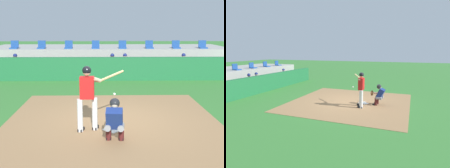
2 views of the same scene
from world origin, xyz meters
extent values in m
plane|color=#387A33|center=(0.00, 0.00, 0.00)|extent=(80.00, 80.00, 0.00)
cube|color=#9E754C|center=(0.00, 0.00, 0.01)|extent=(6.40, 6.40, 0.01)
cube|color=white|center=(0.00, -0.80, 0.02)|extent=(0.62, 0.62, 0.02)
cylinder|color=silver|center=(-0.90, -0.91, 0.46)|extent=(0.15, 0.15, 0.92)
cylinder|color=silver|center=(-0.50, -0.77, 0.46)|extent=(0.15, 0.15, 0.92)
cube|color=red|center=(-0.70, -0.84, 1.22)|extent=(0.38, 0.25, 0.60)
sphere|color=beige|center=(-0.70, -0.84, 1.65)|extent=(0.21, 0.21, 0.21)
sphere|color=black|center=(-0.70, -0.84, 1.68)|extent=(0.24, 0.24, 0.24)
cylinder|color=beige|center=(-0.62, -0.77, 1.43)|extent=(0.57, 0.14, 0.18)
cylinder|color=beige|center=(-0.43, -0.82, 1.43)|extent=(0.25, 0.24, 0.17)
cylinder|color=tan|center=(-0.02, -0.48, 1.48)|extent=(0.69, 0.59, 0.24)
cube|color=black|center=(-0.88, -0.85, 0.04)|extent=(0.18, 0.28, 0.09)
cube|color=black|center=(-0.49, -0.71, 0.04)|extent=(0.18, 0.28, 0.09)
cylinder|color=gray|center=(-0.14, -1.65, 0.42)|extent=(0.19, 0.33, 0.16)
cylinder|color=#4C1919|center=(-0.13, -1.50, 0.21)|extent=(0.14, 0.14, 0.42)
cube|color=black|center=(-0.12, -1.44, 0.04)|extent=(0.13, 0.25, 0.08)
cylinder|color=gray|center=(0.17, -1.68, 0.42)|extent=(0.19, 0.33, 0.16)
cylinder|color=#4C1919|center=(0.19, -1.53, 0.21)|extent=(0.14, 0.14, 0.42)
cube|color=black|center=(0.19, -1.47, 0.04)|extent=(0.13, 0.25, 0.08)
cube|color=navy|center=(0.01, -1.72, 0.64)|extent=(0.44, 0.47, 0.57)
cube|color=#2D2D33|center=(0.02, -1.60, 0.64)|extent=(0.40, 0.29, 0.45)
sphere|color=beige|center=(0.02, -1.64, 0.98)|extent=(0.21, 0.21, 0.21)
sphere|color=#232328|center=(0.02, -1.62, 1.00)|extent=(0.25, 0.25, 0.25)
cylinder|color=beige|center=(-0.01, -1.49, 0.64)|extent=(0.14, 0.46, 0.10)
ellipsoid|color=brown|center=(-0.03, -1.26, 0.64)|extent=(0.29, 0.15, 0.30)
sphere|color=white|center=(0.06, -0.17, 0.88)|extent=(0.07, 0.07, 0.07)
cube|color=#1E6638|center=(0.00, 6.50, 0.60)|extent=(13.00, 0.30, 1.20)
cube|color=olive|center=(0.00, 7.50, 0.23)|extent=(11.80, 0.44, 0.45)
cylinder|color=#939399|center=(-5.22, 7.25, 0.49)|extent=(0.15, 0.40, 0.15)
cylinder|color=#939399|center=(-5.22, 7.05, 0.23)|extent=(0.13, 0.13, 0.45)
cube|color=maroon|center=(-5.22, 7.00, 0.04)|extent=(0.11, 0.24, 0.08)
cylinder|color=#939399|center=(-4.96, 7.25, 0.49)|extent=(0.15, 0.40, 0.15)
cylinder|color=#939399|center=(-4.96, 7.05, 0.23)|extent=(0.13, 0.13, 0.45)
cube|color=maroon|center=(-4.96, 7.00, 0.04)|extent=(0.11, 0.24, 0.08)
cube|color=navy|center=(-5.09, 7.47, 0.76)|extent=(0.36, 0.22, 0.54)
sphere|color=brown|center=(-5.09, 7.47, 1.15)|extent=(0.20, 0.20, 0.20)
sphere|color=navy|center=(-5.09, 7.47, 1.19)|extent=(0.22, 0.22, 0.22)
cylinder|color=brown|center=(-5.29, 7.33, 0.65)|extent=(0.09, 0.41, 0.22)
cylinder|color=brown|center=(-4.89, 7.33, 0.65)|extent=(0.09, 0.41, 0.22)
cylinder|color=#939399|center=(0.03, 7.25, 0.49)|extent=(0.15, 0.40, 0.15)
cylinder|color=#939399|center=(0.03, 7.05, 0.23)|extent=(0.13, 0.13, 0.45)
cube|color=maroon|center=(0.03, 7.00, 0.04)|extent=(0.11, 0.24, 0.08)
cylinder|color=#939399|center=(0.29, 7.25, 0.49)|extent=(0.15, 0.40, 0.15)
cylinder|color=#939399|center=(0.29, 7.05, 0.23)|extent=(0.13, 0.13, 0.45)
cube|color=maroon|center=(0.29, 7.00, 0.04)|extent=(0.11, 0.24, 0.08)
cube|color=navy|center=(0.16, 7.47, 0.76)|extent=(0.36, 0.22, 0.54)
sphere|color=brown|center=(0.16, 7.47, 1.15)|extent=(0.20, 0.20, 0.20)
sphere|color=navy|center=(0.16, 7.47, 1.19)|extent=(0.22, 0.22, 0.22)
cylinder|color=brown|center=(-0.04, 7.33, 0.65)|extent=(0.09, 0.41, 0.22)
cylinder|color=brown|center=(0.36, 7.33, 0.65)|extent=(0.09, 0.41, 0.22)
cylinder|color=#939399|center=(0.71, 7.25, 0.49)|extent=(0.15, 0.40, 0.15)
cylinder|color=#939399|center=(0.71, 7.05, 0.23)|extent=(0.13, 0.13, 0.45)
cube|color=maroon|center=(0.71, 7.00, 0.04)|extent=(0.11, 0.24, 0.08)
cylinder|color=#939399|center=(0.97, 7.25, 0.49)|extent=(0.15, 0.40, 0.15)
cylinder|color=#939399|center=(0.97, 7.05, 0.23)|extent=(0.13, 0.13, 0.45)
cube|color=maroon|center=(0.97, 7.00, 0.04)|extent=(0.11, 0.24, 0.08)
cube|color=navy|center=(0.84, 7.47, 0.76)|extent=(0.36, 0.22, 0.54)
sphere|color=beige|center=(0.84, 7.47, 1.15)|extent=(0.20, 0.20, 0.20)
sphere|color=navy|center=(0.84, 7.47, 1.19)|extent=(0.22, 0.22, 0.22)
cylinder|color=beige|center=(0.64, 7.33, 0.65)|extent=(0.09, 0.41, 0.22)
cylinder|color=beige|center=(1.04, 7.33, 0.65)|extent=(0.09, 0.41, 0.22)
cylinder|color=#939399|center=(3.92, 7.25, 0.49)|extent=(0.15, 0.40, 0.15)
cylinder|color=#939399|center=(3.92, 7.05, 0.23)|extent=(0.13, 0.13, 0.45)
cube|color=maroon|center=(3.92, 7.00, 0.04)|extent=(0.11, 0.24, 0.08)
cylinder|color=#939399|center=(4.18, 7.25, 0.49)|extent=(0.15, 0.40, 0.15)
cylinder|color=#939399|center=(4.18, 7.05, 0.23)|extent=(0.13, 0.13, 0.45)
cube|color=maroon|center=(4.18, 7.00, 0.04)|extent=(0.11, 0.24, 0.08)
cube|color=navy|center=(4.05, 7.47, 0.76)|extent=(0.36, 0.22, 0.54)
sphere|color=beige|center=(4.05, 7.47, 1.15)|extent=(0.20, 0.20, 0.20)
sphere|color=navy|center=(4.05, 7.47, 1.19)|extent=(0.22, 0.22, 0.22)
cylinder|color=beige|center=(3.85, 7.33, 0.65)|extent=(0.09, 0.41, 0.22)
cylinder|color=beige|center=(4.25, 7.33, 0.65)|extent=(0.09, 0.41, 0.22)
cube|color=#9E9E99|center=(0.00, 10.90, 0.70)|extent=(15.00, 4.40, 1.40)
cube|color=#1E478C|center=(-5.69, 9.30, 1.44)|extent=(0.46, 0.46, 0.08)
cube|color=#1E478C|center=(-5.69, 9.50, 1.68)|extent=(0.46, 0.06, 0.40)
cube|color=#1E478C|center=(-4.06, 9.30, 1.44)|extent=(0.46, 0.46, 0.08)
cube|color=#1E478C|center=(-4.06, 9.50, 1.68)|extent=(0.46, 0.06, 0.40)
cube|color=#1E478C|center=(-2.44, 9.30, 1.44)|extent=(0.46, 0.46, 0.08)
cube|color=#1E478C|center=(-2.44, 9.50, 1.68)|extent=(0.46, 0.06, 0.40)
cube|color=#1E478C|center=(-0.81, 9.30, 1.44)|extent=(0.46, 0.46, 0.08)
cube|color=#1E478C|center=(-0.81, 9.50, 1.68)|extent=(0.46, 0.06, 0.40)
cube|color=#1E478C|center=(0.81, 9.30, 1.44)|extent=(0.46, 0.46, 0.08)
cube|color=#1E478C|center=(0.81, 9.50, 1.68)|extent=(0.46, 0.06, 0.40)
cube|color=#1E478C|center=(2.44, 9.30, 1.44)|extent=(0.46, 0.46, 0.08)
cube|color=#1E478C|center=(2.44, 9.50, 1.68)|extent=(0.46, 0.06, 0.40)
cube|color=#1E478C|center=(4.06, 9.30, 1.44)|extent=(0.46, 0.46, 0.08)
cube|color=#1E478C|center=(4.06, 9.50, 1.68)|extent=(0.46, 0.06, 0.40)
cube|color=#1E478C|center=(5.69, 9.30, 1.44)|extent=(0.46, 0.46, 0.08)
cube|color=#1E478C|center=(5.69, 9.50, 1.68)|extent=(0.46, 0.06, 0.40)
camera|label=1|loc=(-0.19, -8.58, 2.92)|focal=47.54mm
camera|label=2|loc=(-10.10, -3.24, 2.89)|focal=31.02mm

